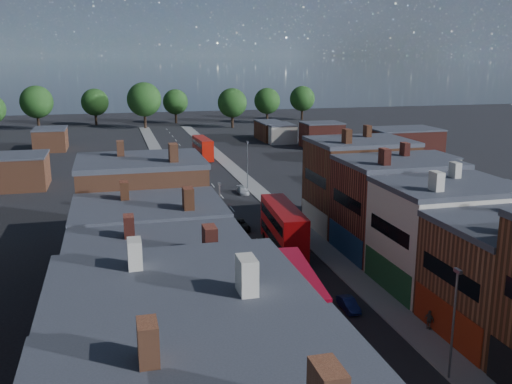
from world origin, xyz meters
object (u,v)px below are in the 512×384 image
bus_0 (297,297)px  car_3 (243,190)px  bus_1 (283,227)px  car_2 (239,225)px  bus_2 (203,148)px  ped_1 (259,313)px  car_1 (349,304)px  ped_3 (429,320)px

bus_0 → car_3: size_ratio=3.12×
bus_1 → car_2: 10.26m
bus_2 → ped_1: bearing=-98.6°
bus_2 → car_2: (-3.57, -51.85, -1.88)m
car_3 → bus_2: bearing=92.6°
car_1 → ped_3: size_ratio=2.01×
bus_0 → bus_2: bus_0 is taller
car_1 → car_2: car_2 is taller
car_2 → ped_1: bearing=-100.5°
bus_1 → bus_2: (0.60, 61.41, -0.36)m
car_2 → bus_1: bearing=-74.0°
bus_2 → ped_1: bus_2 is taller
bus_1 → ped_3: bearing=-70.7°
bus_1 → bus_0: bearing=-99.8°
ped_1 → car_2: bearing=-82.8°
bus_1 → ped_3: bus_1 is taller
bus_0 → car_3: bearing=88.3°
bus_2 → bus_0: bearing=-96.4°
car_1 → car_3: 44.89m
bus_2 → car_2: bearing=-96.8°
car_2 → ped_3: size_ratio=2.89×
bus_2 → car_1: 77.65m
car_3 → bus_1: bearing=-93.5°
car_1 → car_2: size_ratio=0.70×
car_2 → ped_1: (-4.28, -26.27, 0.28)m
ped_1 → car_1: bearing=-160.1°
bus_2 → car_3: bearing=-90.5°
bus_0 → ped_1: bearing=158.1°
bus_0 → car_1: (5.52, 2.00, -2.15)m
car_1 → car_2: (-4.08, 25.77, 0.11)m
car_2 → car_3: 19.73m
ped_1 → ped_3: size_ratio=1.00×
bus_2 → car_1: bus_2 is taller
car_1 → ped_1: 8.38m
bus_1 → car_3: bearing=90.0°
car_1 → car_3: car_3 is taller
bus_2 → ped_3: 83.04m
bus_2 → car_3: size_ratio=2.92×
bus_2 → ped_1: size_ratio=6.77×
bus_0 → car_2: bearing=93.0°
bus_1 → car_2: (-2.97, 9.56, -2.24)m
bus_1 → car_2: size_ratio=2.69×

